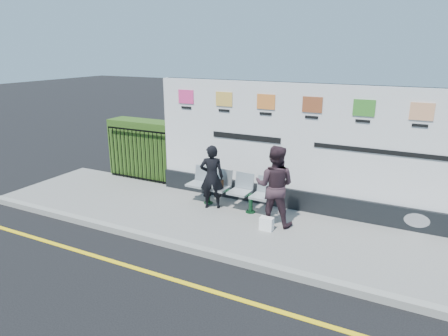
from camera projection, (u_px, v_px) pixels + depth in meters
The scene contains 12 objects.
ground at pixel (213, 292), 6.62m from camera, with size 80.00×80.00×0.00m, color black.
pavement at pixel (267, 230), 8.74m from camera, with size 14.00×3.00×0.12m, color gray.
kerb at pixel (238, 260), 7.45m from camera, with size 14.00×0.18×0.14m, color gray.
yellow_line at pixel (213, 291), 6.62m from camera, with size 14.00×0.10×0.01m, color yellow.
billboard at pixel (310, 158), 9.28m from camera, with size 8.00×0.30×3.00m.
hedge at pixel (147, 149), 11.99m from camera, with size 2.35×0.70×1.70m, color #2F5118.
railing at pixel (137, 155), 11.63m from camera, with size 2.05×0.06×1.54m, color black, non-canonical shape.
bench at pixel (229, 198), 9.72m from camera, with size 2.25×0.58×0.48m, color #B7BDC0, non-canonical shape.
woman_left at pixel (212, 177), 9.58m from camera, with size 0.57×0.38×1.57m, color black.
woman_right at pixel (275, 186), 8.63m from camera, with size 0.87×0.68×1.79m, color #332128.
handbag_brown at pixel (218, 183), 9.76m from camera, with size 0.25×0.11×0.20m, color black.
carrier_bag_white at pixel (267, 224), 8.55m from camera, with size 0.29×0.17×0.29m, color white.
Camera 1 is at (2.76, -5.04, 3.88)m, focal length 32.00 mm.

